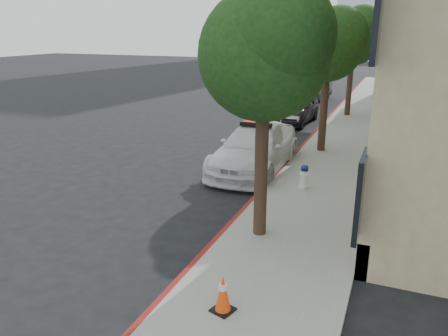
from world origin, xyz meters
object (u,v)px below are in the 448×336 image
parked_car_mid (295,109)px  parked_car_far (311,90)px  traffic_cone (223,294)px  police_car (255,148)px  fire_hydrant (304,177)px

parked_car_mid → parked_car_far: size_ratio=0.94×
traffic_cone → police_car: bearing=104.6°
parked_car_mid → fire_hydrant: (2.70, -10.05, -0.25)m
parked_car_mid → parked_car_far: 7.34m
parked_car_mid → fire_hydrant: bearing=-71.9°
parked_car_far → parked_car_mid: bearing=-78.7°
parked_car_far → traffic_cone: (3.37, -23.89, -0.29)m
parked_car_mid → parked_car_far: parked_car_far is taller
fire_hydrant → traffic_cone: 6.53m
fire_hydrant → traffic_cone: size_ratio=1.07×
parked_car_far → traffic_cone: size_ratio=6.93×
parked_car_mid → fire_hydrant: 10.41m
fire_hydrant → police_car: bearing=156.7°
police_car → fire_hydrant: (2.11, -1.68, -0.27)m
traffic_cone → parked_car_far: bearing=98.0°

